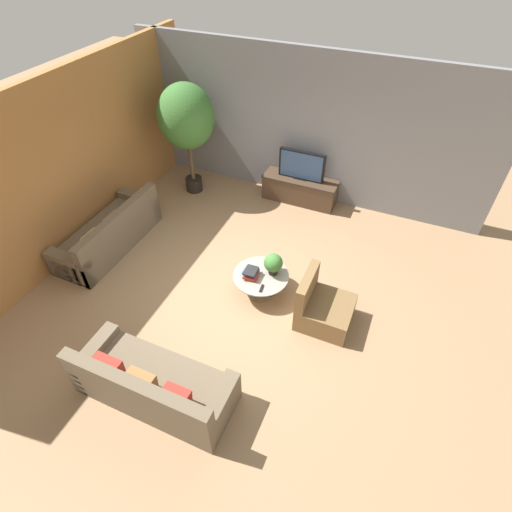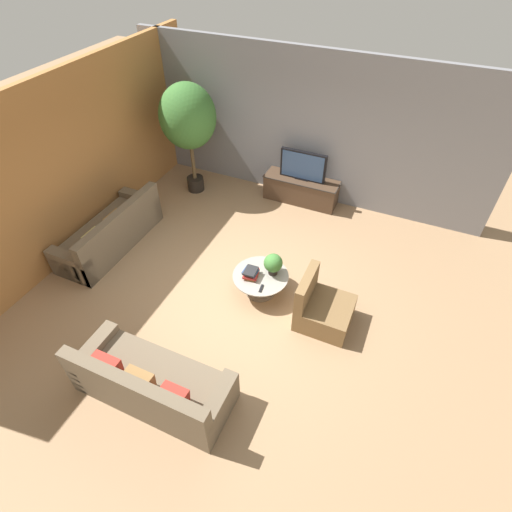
% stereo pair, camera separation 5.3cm
% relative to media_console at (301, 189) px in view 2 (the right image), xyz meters
% --- Properties ---
extents(ground_plane, '(24.00, 24.00, 0.00)m').
position_rel_media_console_xyz_m(ground_plane, '(-0.09, -2.94, -0.28)').
color(ground_plane, '#9E7A56').
extents(back_wall_stone, '(7.40, 0.12, 3.00)m').
position_rel_media_console_xyz_m(back_wall_stone, '(-0.09, 0.32, 1.22)').
color(back_wall_stone, slate).
rests_on(back_wall_stone, ground).
extents(side_wall_left, '(0.12, 7.40, 3.00)m').
position_rel_media_console_xyz_m(side_wall_left, '(-3.35, -2.74, 1.22)').
color(side_wall_left, '#B2753D').
rests_on(side_wall_left, ground).
extents(media_console, '(1.58, 0.50, 0.55)m').
position_rel_media_console_xyz_m(media_console, '(0.00, 0.00, 0.00)').
color(media_console, '#473323').
rests_on(media_console, ground).
extents(television, '(0.96, 0.13, 0.62)m').
position_rel_media_console_xyz_m(television, '(0.00, -0.00, 0.57)').
color(television, black).
rests_on(television, media_console).
extents(coffee_table, '(0.91, 0.91, 0.38)m').
position_rel_media_console_xyz_m(coffee_table, '(0.28, -2.79, -0.02)').
color(coffee_table, '#756656').
rests_on(coffee_table, ground).
extents(couch_by_wall, '(0.84, 2.16, 0.84)m').
position_rel_media_console_xyz_m(couch_by_wall, '(-2.74, -2.83, 0.00)').
color(couch_by_wall, brown).
rests_on(couch_by_wall, ground).
extents(couch_near_entry, '(2.07, 0.84, 0.84)m').
position_rel_media_console_xyz_m(couch_near_entry, '(-0.26, -5.09, 0.00)').
color(couch_near_entry, brown).
rests_on(couch_near_entry, ground).
extents(armchair_wicker, '(0.80, 0.76, 0.86)m').
position_rel_media_console_xyz_m(armchair_wicker, '(1.38, -2.96, -0.01)').
color(armchair_wicker, brown).
rests_on(armchair_wicker, ground).
extents(potted_palm_tall, '(1.13, 1.13, 2.34)m').
position_rel_media_console_xyz_m(potted_palm_tall, '(-2.29, -0.54, 1.37)').
color(potted_palm_tall, black).
rests_on(potted_palm_tall, ground).
extents(potted_plant_tabletop, '(0.31, 0.31, 0.38)m').
position_rel_media_console_xyz_m(potted_plant_tabletop, '(0.44, -2.66, 0.31)').
color(potted_plant_tabletop, black).
rests_on(potted_plant_tabletop, coffee_table).
extents(book_stack, '(0.27, 0.30, 0.15)m').
position_rel_media_console_xyz_m(book_stack, '(0.14, -2.87, 0.17)').
color(book_stack, gold).
rests_on(book_stack, coffee_table).
extents(remote_black, '(0.06, 0.16, 0.02)m').
position_rel_media_console_xyz_m(remote_black, '(0.40, -3.06, 0.11)').
color(remote_black, black).
rests_on(remote_black, coffee_table).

